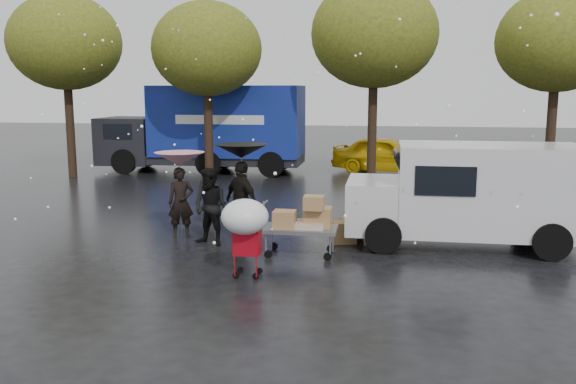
% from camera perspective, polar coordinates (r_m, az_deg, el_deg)
% --- Properties ---
extents(ground, '(90.00, 90.00, 0.00)m').
position_cam_1_polar(ground, '(12.65, -4.98, -5.86)').
color(ground, black).
rests_on(ground, ground).
extents(person_pink, '(0.69, 0.57, 1.61)m').
position_cam_1_polar(person_pink, '(14.14, -9.99, -0.97)').
color(person_pink, black).
rests_on(person_pink, ground).
extents(person_middle, '(0.98, 0.87, 1.69)m').
position_cam_1_polar(person_middle, '(13.32, -7.25, -1.38)').
color(person_middle, black).
rests_on(person_middle, ground).
extents(person_black, '(1.11, 1.01, 1.82)m').
position_cam_1_polar(person_black, '(13.47, -4.33, -0.93)').
color(person_black, black).
rests_on(person_black, ground).
extents(umbrella_pink, '(1.13, 1.13, 1.96)m').
position_cam_1_polar(umbrella_pink, '(13.99, -10.11, 3.07)').
color(umbrella_pink, '#4C4C4C').
rests_on(umbrella_pink, ground).
extents(umbrella_black, '(1.16, 1.16, 2.18)m').
position_cam_1_polar(umbrella_black, '(13.31, -4.39, 3.83)').
color(umbrella_black, '#4C4C4C').
rests_on(umbrella_black, ground).
extents(vendor_cart, '(1.52, 0.80, 1.27)m').
position_cam_1_polar(vendor_cart, '(12.38, 1.50, -2.71)').
color(vendor_cart, slate).
rests_on(vendor_cart, ground).
extents(shopping_cart, '(0.84, 0.84, 1.46)m').
position_cam_1_polar(shopping_cart, '(10.80, -4.02, -2.73)').
color(shopping_cart, '#B00A18').
rests_on(shopping_cart, ground).
extents(white_van, '(4.91, 2.18, 2.20)m').
position_cam_1_polar(white_van, '(13.68, 16.63, -0.07)').
color(white_van, silver).
rests_on(white_van, ground).
extents(blue_truck, '(8.30, 2.60, 3.50)m').
position_cam_1_polar(blue_truck, '(25.11, -7.50, 5.87)').
color(blue_truck, navy).
rests_on(blue_truck, ground).
extents(box_ground_near, '(0.62, 0.54, 0.47)m').
position_cam_1_polar(box_ground_near, '(13.58, 5.21, -3.76)').
color(box_ground_near, olive).
rests_on(box_ground_near, ground).
extents(box_ground_far, '(0.58, 0.50, 0.39)m').
position_cam_1_polar(box_ground_far, '(14.38, 5.97, -3.18)').
color(box_ground_far, olive).
rests_on(box_ground_far, ground).
extents(yellow_taxi, '(4.67, 2.83, 1.49)m').
position_cam_1_polar(yellow_taxi, '(24.98, 9.23, 3.47)').
color(yellow_taxi, '#DEB30B').
rests_on(yellow_taxi, ground).
extents(tree_row, '(21.60, 4.40, 7.12)m').
position_cam_1_polar(tree_row, '(22.15, 0.14, 13.91)').
color(tree_row, black).
rests_on(tree_row, ground).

